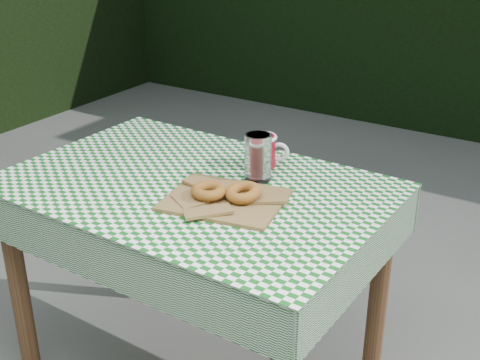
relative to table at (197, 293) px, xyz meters
name	(u,v)px	position (x,y,z in m)	size (l,w,h in m)	color
table	(197,293)	(0.00, 0.00, 0.00)	(1.09, 0.73, 0.75)	#58321E
tablecloth	(194,185)	(0.00, 0.00, 0.38)	(1.11, 0.75, 0.01)	#0C5215
paper_bag	(225,199)	(0.14, -0.05, 0.39)	(0.32, 0.25, 0.02)	olive
bagel_front	(209,191)	(0.10, -0.07, 0.41)	(0.10, 0.10, 0.03)	brown
bagel_back	(243,192)	(0.19, -0.03, 0.41)	(0.10, 0.10, 0.03)	#92621E
coffee_mug	(261,151)	(0.10, 0.22, 0.43)	(0.18, 0.18, 0.10)	maroon
drinking_glass	(258,157)	(0.14, 0.13, 0.45)	(0.08, 0.08, 0.14)	white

